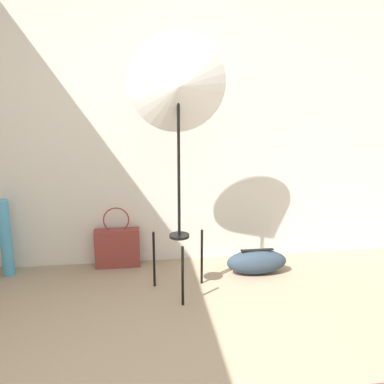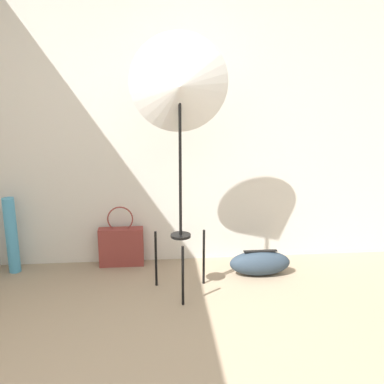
{
  "view_description": "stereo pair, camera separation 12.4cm",
  "coord_description": "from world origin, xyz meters",
  "px_view_note": "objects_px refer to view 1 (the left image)",
  "views": [
    {
      "loc": [
        -0.09,
        -1.31,
        1.65
      ],
      "look_at": [
        0.3,
        1.64,
        0.87
      ],
      "focal_mm": 42.0,
      "sensor_mm": 36.0,
      "label": 1
    },
    {
      "loc": [
        0.03,
        -1.32,
        1.65
      ],
      "look_at": [
        0.3,
        1.64,
        0.87
      ],
      "focal_mm": 42.0,
      "sensor_mm": 36.0,
      "label": 2
    }
  ],
  "objects_px": {
    "duffel_bag": "(257,262)",
    "paper_roll": "(6,238)",
    "photo_umbrella": "(178,87)",
    "tote_bag": "(117,247)"
  },
  "relations": [
    {
      "from": "duffel_bag",
      "to": "paper_roll",
      "type": "bearing_deg",
      "value": 173.2
    },
    {
      "from": "duffel_bag",
      "to": "paper_roll",
      "type": "xyz_separation_m",
      "value": [
        -2.09,
        0.25,
        0.22
      ]
    },
    {
      "from": "duffel_bag",
      "to": "paper_roll",
      "type": "relative_size",
      "value": 0.79
    },
    {
      "from": "photo_umbrella",
      "to": "tote_bag",
      "type": "relative_size",
      "value": 3.58
    },
    {
      "from": "photo_umbrella",
      "to": "paper_roll",
      "type": "relative_size",
      "value": 2.96
    },
    {
      "from": "tote_bag",
      "to": "duffel_bag",
      "type": "bearing_deg",
      "value": -14.57
    },
    {
      "from": "tote_bag",
      "to": "paper_roll",
      "type": "height_order",
      "value": "paper_roll"
    },
    {
      "from": "tote_bag",
      "to": "duffel_bag",
      "type": "distance_m",
      "value": 1.22
    },
    {
      "from": "photo_umbrella",
      "to": "paper_roll",
      "type": "distance_m",
      "value": 1.93
    },
    {
      "from": "paper_roll",
      "to": "photo_umbrella",
      "type": "bearing_deg",
      "value": -19.03
    }
  ]
}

